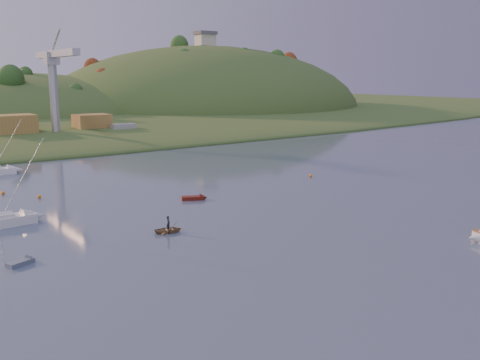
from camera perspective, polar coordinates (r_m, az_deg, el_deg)
shore_slope at (r=187.29m, az=-23.67°, el=5.03°), size 640.00×150.00×7.00m
hill_center at (r=233.24m, az=-23.73°, el=6.05°), size 140.00×120.00×36.00m
hill_right at (r=252.11m, az=-3.62°, el=7.27°), size 150.00×130.00×60.00m
hilltop_house at (r=252.10m, az=-3.72°, el=14.86°), size 9.00×7.00×6.45m
wharf at (r=147.13m, az=-18.08°, el=4.48°), size 42.00×16.00×2.40m
shed_west at (r=144.30m, az=-23.21°, el=5.45°), size 11.00×8.00×4.80m
shed_east at (r=151.35m, az=-15.50°, el=6.01°), size 9.00×7.00×4.00m
dock_crane at (r=141.96m, az=-19.17°, el=10.66°), size 3.20×28.00×20.30m
sailboat_near at (r=66.10m, az=-24.26°, el=-3.98°), size 7.91×3.04×10.72m
canoe at (r=58.72m, az=-7.63°, el=-5.30°), size 3.42×2.80×0.62m
paddler at (r=58.58m, az=-7.64°, el=-4.83°), size 0.52×0.67×1.61m
red_tender at (r=73.66m, az=-4.54°, el=-1.91°), size 3.69×2.58×1.20m
grey_dinghy at (r=52.80m, az=-21.91°, el=-8.02°), size 2.95×1.94×1.04m
work_vessel at (r=148.44m, az=-12.35°, el=4.90°), size 15.47×5.73×3.96m
buoy_0 at (r=90.41m, az=7.55°, el=0.47°), size 0.50×0.50×0.50m
buoy_1 at (r=79.27m, az=-20.63°, el=-1.66°), size 0.50×0.50×0.50m
buoy_2 at (r=83.69m, az=-23.96°, el=-1.26°), size 0.50×0.50×0.50m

